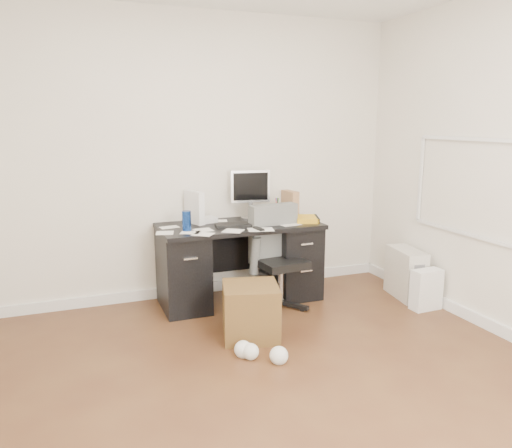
{
  "coord_description": "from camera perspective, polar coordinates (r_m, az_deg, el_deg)",
  "views": [
    {
      "loc": [
        -1.2,
        -2.67,
        1.7
      ],
      "look_at": [
        0.29,
        1.2,
        0.84
      ],
      "focal_mm": 35.0,
      "sensor_mm": 36.0,
      "label": 1
    }
  ],
  "objects": [
    {
      "name": "pen_cup",
      "position": [
        4.92,
        2.44,
        1.81
      ],
      "size": [
        0.11,
        0.11,
        0.21
      ],
      "primitive_type": null,
      "rotation": [
        0.0,
        0.0,
        -0.35
      ],
      "color": "#552B18",
      "rests_on": "desk"
    },
    {
      "name": "wicker_basket",
      "position": [
        4.03,
        -0.61,
        -9.92
      ],
      "size": [
        0.53,
        0.53,
        0.43
      ],
      "primitive_type": "cube",
      "rotation": [
        0.0,
        0.0,
        -0.26
      ],
      "color": "#462E15",
      "rests_on": "ground"
    },
    {
      "name": "desk",
      "position": [
        4.76,
        -1.87,
        -4.13
      ],
      "size": [
        1.5,
        0.7,
        0.75
      ],
      "color": "black",
      "rests_on": "ground"
    },
    {
      "name": "ground",
      "position": [
        3.39,
        2.81,
        -18.43
      ],
      "size": [
        4.0,
        4.0,
        0.0
      ],
      "primitive_type": "plane",
      "color": "#462616",
      "rests_on": "ground"
    },
    {
      "name": "office_chair",
      "position": [
        4.59,
        2.87,
        -3.82
      ],
      "size": [
        0.59,
        0.59,
        0.94
      ],
      "primitive_type": null,
      "rotation": [
        0.0,
        0.0,
        0.11
      ],
      "color": "#535553",
      "rests_on": "ground"
    },
    {
      "name": "white_binder",
      "position": [
        4.71,
        -7.07,
        1.91
      ],
      "size": [
        0.2,
        0.29,
        0.3
      ],
      "primitive_type": "cube",
      "rotation": [
        0.0,
        0.0,
        0.31
      ],
      "color": "white",
      "rests_on": "desk"
    },
    {
      "name": "paper_remote",
      "position": [
        4.43,
        0.54,
        -0.53
      ],
      "size": [
        0.26,
        0.23,
        0.02
      ],
      "primitive_type": null,
      "rotation": [
        0.0,
        0.0,
        -0.23
      ],
      "color": "silver",
      "rests_on": "desk"
    },
    {
      "name": "shopping_bag",
      "position": [
        4.85,
        18.88,
        -7.1
      ],
      "size": [
        0.28,
        0.21,
        0.37
      ],
      "primitive_type": "cube",
      "rotation": [
        0.0,
        0.0,
        0.04
      ],
      "color": "white",
      "rests_on": "ground"
    },
    {
      "name": "lcd_monitor",
      "position": [
        4.88,
        -0.66,
        3.42
      ],
      "size": [
        0.42,
        0.28,
        0.49
      ],
      "primitive_type": null,
      "rotation": [
        0.0,
        0.0,
        -0.15
      ],
      "color": "silver",
      "rests_on": "desk"
    },
    {
      "name": "pc_tower",
      "position": [
        5.1,
        16.74,
        -5.4
      ],
      "size": [
        0.28,
        0.51,
        0.48
      ],
      "primitive_type": "cube",
      "rotation": [
        0.0,
        0.0,
        -0.15
      ],
      "color": "beige",
      "rests_on": "ground"
    },
    {
      "name": "travel_mug",
      "position": [
        4.41,
        -7.93,
        0.35
      ],
      "size": [
        0.09,
        0.09,
        0.18
      ],
      "primitive_type": "cylinder",
      "rotation": [
        0.0,
        0.0,
        -0.13
      ],
      "color": "navy",
      "rests_on": "desk"
    },
    {
      "name": "magazine_file",
      "position": [
        5.09,
        3.91,
        2.4
      ],
      "size": [
        0.14,
        0.23,
        0.25
      ],
      "primitive_type": "cube",
      "rotation": [
        0.0,
        0.0,
        0.16
      ],
      "color": "#956D48",
      "rests_on": "desk"
    },
    {
      "name": "desk_printer",
      "position": [
        5.14,
        2.35,
        -6.4
      ],
      "size": [
        0.41,
        0.38,
        0.2
      ],
      "primitive_type": "cube",
      "rotation": [
        0.0,
        0.0,
        0.33
      ],
      "color": "slate",
      "rests_on": "ground"
    },
    {
      "name": "keyboard",
      "position": [
        4.57,
        -1.79,
        -0.09
      ],
      "size": [
        0.47,
        0.21,
        0.03
      ],
      "primitive_type": "cube",
      "rotation": [
        0.0,
        0.0,
        -0.13
      ],
      "color": "black",
      "rests_on": "desk"
    },
    {
      "name": "loose_papers",
      "position": [
        4.56,
        -4.05,
        -0.29
      ],
      "size": [
        1.1,
        0.6,
        0.0
      ],
      "primitive_type": null,
      "color": "silver",
      "rests_on": "desk"
    },
    {
      "name": "room_shell",
      "position": [
        2.97,
        3.49,
        10.88
      ],
      "size": [
        4.02,
        4.02,
        2.71
      ],
      "color": "white",
      "rests_on": "ground"
    },
    {
      "name": "computer_mouse",
      "position": [
        4.84,
        2.6,
        0.78
      ],
      "size": [
        0.08,
        0.08,
        0.06
      ],
      "primitive_type": "sphere",
      "rotation": [
        0.0,
        0.0,
        -0.4
      ],
      "color": "silver",
      "rests_on": "desk"
    },
    {
      "name": "yellow_book",
      "position": [
        4.81,
        5.83,
        0.57
      ],
      "size": [
        0.28,
        0.32,
        0.05
      ],
      "primitive_type": "cube",
      "rotation": [
        0.0,
        0.0,
        -0.35
      ],
      "color": "gold",
      "rests_on": "desk"
    }
  ]
}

